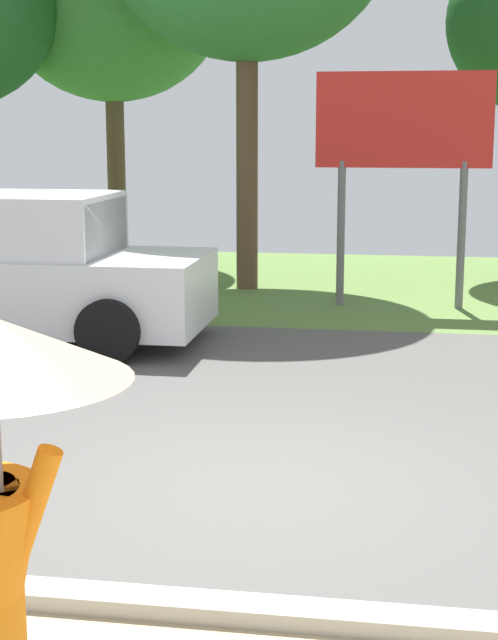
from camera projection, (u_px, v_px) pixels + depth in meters
name	position (u px, v px, depth m)	size (l,w,h in m)	color
ground_plane	(302.00, 392.00, 10.28)	(40.00, 22.00, 0.20)	#565451
pickup_truck	(5.00, 273.00, 12.40)	(5.20, 2.28, 1.88)	silver
roadside_billboard	(404.00, 137.00, 14.41)	(2.60, 0.12, 3.50)	slate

